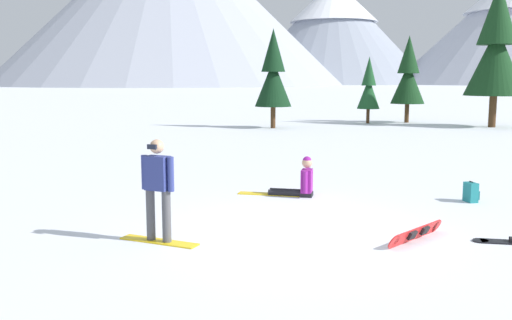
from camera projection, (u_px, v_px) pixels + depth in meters
The scene contains 10 objects.
ground_plane at pixel (294, 233), 10.26m from camera, with size 800.00×800.00×0.00m, color white.
snowboarder_foreground at pixel (158, 188), 9.58m from camera, with size 1.47×0.56×1.76m.
snowboarder_midground at pixel (299, 182), 13.46m from camera, with size 1.79×0.63×0.95m.
loose_snowboard_near_right at pixel (417, 233), 9.78m from camera, with size 1.01×1.53×0.25m.
backpack_teal at pixel (471, 192), 12.84m from camera, with size 0.35×0.38×0.47m.
pine_tree_broad at pixel (408, 75), 35.31m from camera, with size 2.07×2.07×5.36m.
pine_tree_leaning at pixel (273, 74), 31.34m from camera, with size 2.03×2.03×5.45m.
pine_tree_tall at pixel (369, 87), 34.86m from camera, with size 1.37×1.37×4.06m.
pine_tree_short at pixel (496, 48), 31.73m from camera, with size 3.29×3.29×8.09m.
peak_east_ridge at pixel (333, 30), 257.97m from camera, with size 88.11×88.11×46.01m.
Camera 1 is at (1.60, -9.86, 2.77)m, focal length 40.03 mm.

